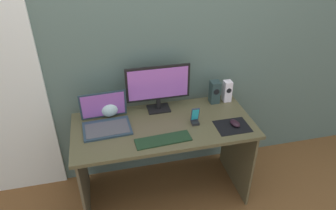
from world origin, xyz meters
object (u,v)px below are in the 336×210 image
mouse (235,123)px  speaker_right (227,91)px  speaker_near_monitor (215,92)px  keyboard_external (163,140)px  laptop (106,121)px  phone_in_dock (195,118)px  monitor (158,86)px  fishbowl (109,106)px

mouse → speaker_right: bearing=66.1°
speaker_near_monitor → mouse: bearing=-84.7°
speaker_near_monitor → keyboard_external: bearing=-142.1°
speaker_right → keyboard_external: (-0.64, -0.41, -0.09)m
speaker_right → keyboard_external: 0.77m
laptop → keyboard_external: bearing=-35.3°
laptop → phone_in_dock: 0.67m
monitor → keyboard_external: 0.46m
monitor → fishbowl: 0.42m
monitor → speaker_near_monitor: 0.49m
fishbowl → keyboard_external: bearing=-50.7°
monitor → speaker_right: bearing=0.6°
speaker_right → fishbowl: size_ratio=1.12×
laptop → fishbowl: laptop is taller
keyboard_external → speaker_near_monitor: bearing=34.6°
monitor → laptop: 0.48m
speaker_near_monitor → keyboard_external: 0.68m
laptop → keyboard_external: 0.47m
monitor → speaker_right: size_ratio=2.78×
fishbowl → mouse: (0.91, -0.37, -0.06)m
speaker_right → laptop: laptop is taller
speaker_right → fishbowl: (-0.99, 0.00, -0.01)m
monitor → keyboard_external: size_ratio=1.28×
speaker_right → laptop: size_ratio=0.50×
speaker_right → mouse: (-0.08, -0.36, -0.07)m
speaker_near_monitor → mouse: speaker_near_monitor is taller
monitor → speaker_right: (0.59, 0.01, -0.12)m
speaker_near_monitor → speaker_right: bearing=0.0°
speaker_right → keyboard_external: speaker_right is taller
monitor → keyboard_external: bearing=-97.2°
laptop → keyboard_external: (0.38, -0.27, -0.05)m
monitor → phone_in_dock: bearing=-48.8°
laptop → keyboard_external: size_ratio=0.91×
speaker_near_monitor → mouse: (0.03, -0.36, -0.08)m
speaker_right → speaker_near_monitor: size_ratio=0.95×
speaker_right → laptop: (-1.02, -0.15, -0.04)m
laptop → fishbowl: size_ratio=2.22×
phone_in_dock → keyboard_external: bearing=-152.2°
speaker_right → phone_in_dock: speaker_right is taller
monitor → mouse: monitor is taller
mouse → phone_in_dock: bearing=149.7°
monitor → mouse: 0.65m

